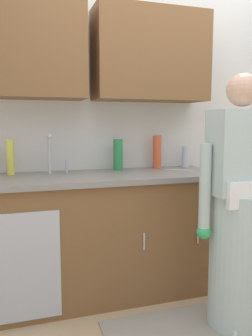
{
  "coord_description": "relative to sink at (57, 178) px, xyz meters",
  "views": [
    {
      "loc": [
        -1.1,
        -1.81,
        1.32
      ],
      "look_at": [
        -0.35,
        0.55,
        1.0
      ],
      "focal_mm": 36.98,
      "sensor_mm": 36.0,
      "label": 1
    }
  ],
  "objects": [
    {
      "name": "bottle_water_tall",
      "position": [
        0.51,
        0.18,
        0.14
      ],
      "size": [
        0.08,
        0.08,
        0.25
      ],
      "primitive_type": "cylinder",
      "color": "#2D8C4C",
      "rests_on": "countertop"
    },
    {
      "name": "kitchen_wall_with_uppers",
      "position": [
        0.69,
        0.29,
        0.55
      ],
      "size": [
        4.8,
        0.44,
        2.7
      ],
      "color": "silver",
      "rests_on": "ground"
    },
    {
      "name": "cup_by_sink",
      "position": [
        1.16,
        -0.08,
        0.06
      ],
      "size": [
        0.08,
        0.08,
        0.1
      ],
      "primitive_type": "cylinder",
      "color": "#33478C",
      "rests_on": "countertop"
    },
    {
      "name": "ground_plane",
      "position": [
        0.83,
        -0.71,
        -0.93
      ],
      "size": [
        9.0,
        9.0,
        0.0
      ],
      "primitive_type": "plane",
      "color": "tan"
    },
    {
      "name": "bottle_cleaner_spray",
      "position": [
        1.14,
        0.2,
        0.11
      ],
      "size": [
        0.06,
        0.06,
        0.18
      ],
      "primitive_type": "cylinder",
      "color": "silver",
      "rests_on": "countertop"
    },
    {
      "name": "person_at_sink",
      "position": [
        1.05,
        -0.7,
        -0.23
      ],
      "size": [
        0.55,
        0.34,
        1.62
      ],
      "color": "white",
      "rests_on": "ground"
    },
    {
      "name": "knife_on_counter",
      "position": [
        0.99,
        0.03,
        0.02
      ],
      "size": [
        0.2,
        0.17,
        0.01
      ],
      "primitive_type": "cube",
      "rotation": [
        0.0,
        0.0,
        5.63
      ],
      "color": "silver",
      "rests_on": "countertop"
    },
    {
      "name": "countertop",
      "position": [
        0.28,
        -0.01,
        -0.01
      ],
      "size": [
        1.96,
        0.66,
        0.04
      ],
      "primitive_type": "cube",
      "color": "gray",
      "rests_on": "counter_cabinet"
    },
    {
      "name": "counter_cabinet",
      "position": [
        0.27,
        -0.01,
        -0.48
      ],
      "size": [
        1.9,
        0.62,
        0.9
      ],
      "color": "brown",
      "rests_on": "ground"
    },
    {
      "name": "bottle_soap",
      "position": [
        -0.32,
        0.17,
        0.15
      ],
      "size": [
        0.06,
        0.06,
        0.26
      ],
      "primitive_type": "cylinder",
      "color": "#D8D14C",
      "rests_on": "countertop"
    },
    {
      "name": "floor_mat",
      "position": [
        0.6,
        -0.66,
        -0.92
      ],
      "size": [
        0.8,
        0.5,
        0.01
      ],
      "primitive_type": "cube",
      "color": "gray",
      "rests_on": "ground"
    },
    {
      "name": "bottle_water_short",
      "position": [
        0.87,
        0.2,
        0.15
      ],
      "size": [
        0.07,
        0.07,
        0.28
      ],
      "primitive_type": "cylinder",
      "color": "#E05933",
      "rests_on": "countertop"
    },
    {
      "name": "sink",
      "position": [
        0.0,
        0.0,
        0.0
      ],
      "size": [
        0.5,
        0.36,
        0.35
      ],
      "color": "#B7BABF",
      "rests_on": "counter_cabinet"
    }
  ]
}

